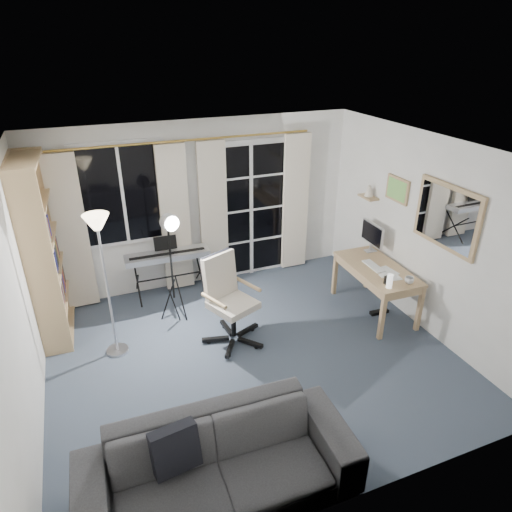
{
  "coord_description": "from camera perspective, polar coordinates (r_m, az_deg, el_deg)",
  "views": [
    {
      "loc": [
        -1.55,
        -4.0,
        3.4
      ],
      "look_at": [
        0.19,
        0.35,
        1.11
      ],
      "focal_mm": 32.0,
      "sensor_mm": 36.0,
      "label": 1
    }
  ],
  "objects": [
    {
      "name": "window",
      "position": [
        6.29,
        -16.36,
        7.4
      ],
      "size": [
        1.2,
        0.08,
        1.4
      ],
      "color": "white",
      "rests_on": "floor"
    },
    {
      "name": "office_chair",
      "position": [
        5.44,
        -3.81,
        -4.46
      ],
      "size": [
        0.76,
        0.74,
        1.1
      ],
      "rotation": [
        0.0,
        0.0,
        0.39
      ],
      "color": "black",
      "rests_on": "floor"
    },
    {
      "name": "french_door",
      "position": [
        6.82,
        -0.72,
        5.69
      ],
      "size": [
        1.32,
        0.09,
        2.11
      ],
      "color": "white",
      "rests_on": "floor"
    },
    {
      "name": "mug",
      "position": [
        5.84,
        18.63,
        -2.8
      ],
      "size": [
        0.11,
        0.09,
        0.11
      ],
      "primitive_type": "imported",
      "rotation": [
        0.0,
        0.0,
        -0.03
      ],
      "color": "silver",
      "rests_on": "desk"
    },
    {
      "name": "desk_clutter",
      "position": [
        6.03,
        15.49,
        -3.53
      ],
      "size": [
        0.4,
        0.75,
        0.84
      ],
      "rotation": [
        0.0,
        0.0,
        -0.03
      ],
      "color": "white",
      "rests_on": "desk"
    },
    {
      "name": "wall_shelf",
      "position": [
        6.57,
        13.92,
        7.64
      ],
      "size": [
        0.16,
        0.3,
        0.18
      ],
      "color": "tan",
      "rests_on": "floor"
    },
    {
      "name": "keyboard_piano",
      "position": [
        6.41,
        -11.0,
        -0.04
      ],
      "size": [
        1.16,
        0.58,
        0.84
      ],
      "rotation": [
        0.0,
        0.0,
        -0.03
      ],
      "color": "black",
      "rests_on": "floor"
    },
    {
      "name": "framed_print",
      "position": [
        6.18,
        17.26,
        7.94
      ],
      "size": [
        0.03,
        0.42,
        0.32
      ],
      "color": "tan",
      "rests_on": "floor"
    },
    {
      "name": "curtains",
      "position": [
        6.47,
        -7.8,
        4.93
      ],
      "size": [
        3.6,
        0.07,
        2.13
      ],
      "color": "gold",
      "rests_on": "floor"
    },
    {
      "name": "desk",
      "position": [
        6.18,
        14.86,
        -2.04
      ],
      "size": [
        0.65,
        1.25,
        0.66
      ],
      "rotation": [
        0.0,
        0.0,
        -0.03
      ],
      "color": "tan",
      "rests_on": "floor"
    },
    {
      "name": "studio_light",
      "position": [
        5.55,
        -10.66,
        2.54
      ],
      "size": [
        0.34,
        0.34,
        1.53
      ],
      "rotation": [
        0.0,
        0.0,
        0.33
      ],
      "color": "black",
      "rests_on": "floor"
    },
    {
      "name": "monitor",
      "position": [
        6.47,
        14.32,
        2.61
      ],
      "size": [
        0.16,
        0.48,
        0.42
      ],
      "rotation": [
        0.0,
        0.0,
        -0.03
      ],
      "color": "silver",
      "rests_on": "desk"
    },
    {
      "name": "sofa",
      "position": [
        3.91,
        -4.77,
        -23.55
      ],
      "size": [
        2.22,
        0.72,
        0.86
      ],
      "rotation": [
        0.0,
        0.0,
        -0.03
      ],
      "color": "#29292B",
      "rests_on": "floor"
    },
    {
      "name": "torchiere_lamp",
      "position": [
        5.09,
        -18.9,
        1.35
      ],
      "size": [
        0.32,
        0.32,
        1.73
      ],
      "rotation": [
        0.0,
        0.0,
        -0.17
      ],
      "color": "#B2B2B7",
      "rests_on": "floor"
    },
    {
      "name": "bookshelf",
      "position": [
        5.88,
        -25.5,
        -0.17
      ],
      "size": [
        0.4,
        1.05,
        2.22
      ],
      "rotation": [
        0.0,
        0.0,
        -0.04
      ],
      "color": "tan",
      "rests_on": "floor"
    },
    {
      "name": "floor",
      "position": [
        5.48,
        -0.52,
        -12.45
      ],
      "size": [
        4.5,
        4.0,
        0.02
      ],
      "primitive_type": "cube",
      "color": "#3B4356",
      "rests_on": "ground"
    },
    {
      "name": "wall_mirror",
      "position": [
        5.56,
        22.75,
        4.54
      ],
      "size": [
        0.04,
        0.94,
        0.74
      ],
      "color": "tan",
      "rests_on": "floor"
    }
  ]
}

